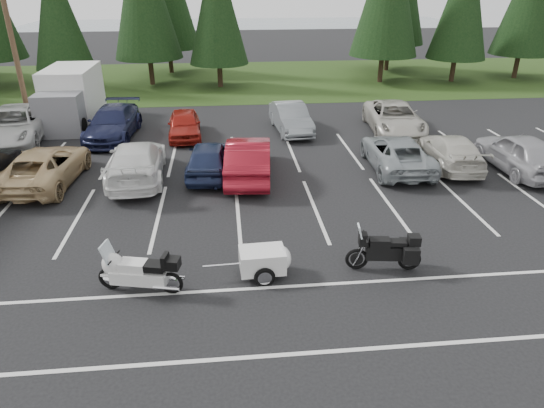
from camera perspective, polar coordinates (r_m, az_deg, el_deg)
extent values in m
plane|color=black|center=(15.85, -5.70, -2.71)|extent=(120.00, 120.00, 0.00)
cube|color=#213912|center=(38.70, -6.09, 14.31)|extent=(80.00, 16.00, 0.01)
cube|color=slate|center=(69.48, -2.71, 19.38)|extent=(70.00, 50.00, 0.02)
cylinder|color=#473321|center=(28.05, -28.26, 16.64)|extent=(0.26, 0.26, 9.00)
cube|color=silver|center=(17.64, -5.77, 0.37)|extent=(32.00, 16.00, 0.01)
cylinder|color=#332316|center=(37.50, -22.89, 13.79)|extent=(0.36, 0.36, 2.11)
cone|color=black|center=(37.01, -24.05, 20.15)|extent=(3.87, 3.87, 7.48)
cylinder|color=#332316|center=(37.74, -14.07, 15.45)|extent=(0.36, 0.36, 2.62)
cylinder|color=#332316|center=(36.14, -6.15, 15.32)|extent=(0.36, 0.36, 2.26)
cone|color=black|center=(35.62, -6.52, 22.47)|extent=(4.14, 4.14, 7.99)
cylinder|color=#332316|center=(38.45, 12.73, 15.81)|extent=(0.36, 0.36, 2.69)
cylinder|color=#332316|center=(40.25, 20.57, 15.01)|extent=(0.36, 0.36, 2.33)
cylinder|color=#332316|center=(43.56, 26.88, 14.72)|extent=(0.36, 0.36, 2.47)
cylinder|color=#332316|center=(42.13, -11.88, 16.71)|extent=(0.36, 0.36, 2.71)
cylinder|color=#332316|center=(43.47, 13.46, 17.02)|extent=(0.36, 0.36, 3.00)
imported|color=tan|center=(20.75, -25.16, 4.05)|extent=(2.71, 5.26, 1.42)
imported|color=white|center=(19.91, -15.66, 4.87)|extent=(2.42, 5.31, 1.51)
imported|color=#1B2545|center=(19.83, -7.47, 5.38)|extent=(1.96, 4.23, 1.40)
imported|color=maroon|center=(19.40, -2.76, 5.42)|extent=(2.11, 5.00, 1.60)
imported|color=gray|center=(20.97, 14.45, 5.84)|extent=(2.50, 5.00, 1.36)
imported|color=beige|center=(21.94, 20.26, 5.89)|extent=(2.32, 4.75, 1.33)
imported|color=#9A9A9E|center=(22.42, 27.17, 5.39)|extent=(2.00, 4.75, 1.60)
imported|color=silver|center=(26.75, -28.05, 8.19)|extent=(3.24, 6.17, 1.66)
imported|color=#171C3B|center=(25.57, -18.21, 9.05)|extent=(2.38, 5.26, 1.49)
imported|color=maroon|center=(24.81, -10.28, 9.23)|extent=(1.81, 3.98, 1.32)
imported|color=slate|center=(25.33, 2.24, 10.08)|extent=(1.92, 4.47, 1.43)
imported|color=#B9B5A9|center=(25.99, 14.18, 9.79)|extent=(2.97, 5.57, 1.49)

